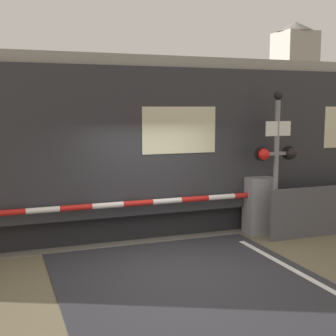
{
  "coord_description": "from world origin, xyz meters",
  "views": [
    {
      "loc": [
        -2.84,
        -7.38,
        2.82
      ],
      "look_at": [
        0.64,
        2.1,
        1.49
      ],
      "focal_mm": 50.0,
      "sensor_mm": 36.0,
      "label": 1
    }
  ],
  "objects": [
    {
      "name": "crossing_barrier",
      "position": [
        2.09,
        1.5,
        0.68
      ],
      "size": [
        5.99,
        0.44,
        1.27
      ],
      "color": "gray",
      "rests_on": "ground_plane"
    },
    {
      "name": "signal_post",
      "position": [
        2.73,
        1.09,
        1.79
      ],
      "size": [
        0.97,
        0.26,
        3.14
      ],
      "color": "gray",
      "rests_on": "ground_plane"
    },
    {
      "name": "ground_plane",
      "position": [
        0.0,
        0.0,
        0.0
      ],
      "size": [
        80.0,
        80.0,
        0.0
      ],
      "primitive_type": "plane",
      "color": "#6B6047"
    },
    {
      "name": "track_bed",
      "position": [
        0.0,
        3.14,
        0.02
      ],
      "size": [
        36.0,
        3.2,
        0.13
      ],
      "color": "#666056",
      "rests_on": "ground_plane"
    },
    {
      "name": "train",
      "position": [
        0.72,
        3.14,
        1.97
      ],
      "size": [
        16.2,
        3.02,
        3.86
      ],
      "color": "black",
      "rests_on": "ground_plane"
    },
    {
      "name": "distant_building",
      "position": [
        19.88,
        25.12,
        4.83
      ],
      "size": [
        3.12,
        3.12,
        9.51
      ],
      "color": "#9E998E",
      "rests_on": "ground_plane"
    }
  ]
}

